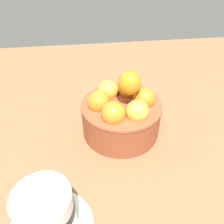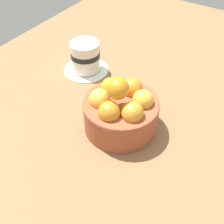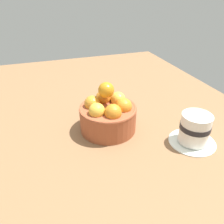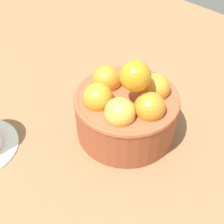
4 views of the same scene
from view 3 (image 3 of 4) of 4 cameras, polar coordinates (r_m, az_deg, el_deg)
The scene contains 3 objects.
ground_plane at distance 68.61cm, azimuth -0.97°, elevation -5.78°, with size 147.30×100.47×4.41cm, color brown.
terracotta_bowl at distance 64.59cm, azimuth -1.05°, elevation -0.48°, with size 16.45×16.45×14.31cm.
coffee_cup at distance 63.46cm, azimuth 20.21°, elevation -4.28°, with size 12.54×12.54×8.68cm.
Camera 3 is at (-52.93, 16.61, 38.16)cm, focal length 36.01 mm.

